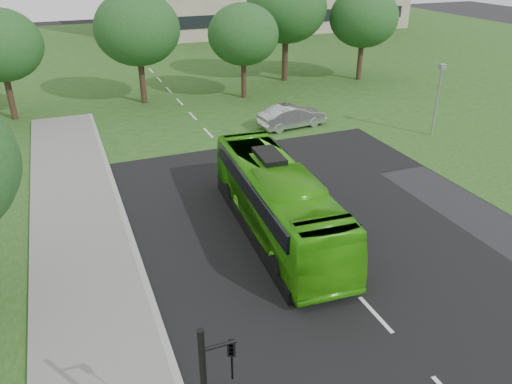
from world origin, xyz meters
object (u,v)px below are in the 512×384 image
at_px(tree_park_c, 243,35).
at_px(bus, 277,200).
at_px(sedan, 292,116).
at_px(tree_park_d, 286,8).
at_px(tree_park_e, 364,18).
at_px(tree_park_b, 137,29).
at_px(camera_pole, 439,90).

relative_size(tree_park_c, bus, 0.67).
xyz_separation_m(tree_park_c, sedan, (0.47, -8.29, -4.31)).
bearing_deg(sedan, tree_park_d, -28.65).
xyz_separation_m(tree_park_c, bus, (-6.24, -20.88, -3.54)).
bearing_deg(tree_park_e, tree_park_c, -171.80).
height_order(tree_park_c, tree_park_e, tree_park_e).
xyz_separation_m(tree_park_d, tree_park_e, (6.64, -2.32, -0.87)).
height_order(tree_park_b, sedan, tree_park_b).
height_order(tree_park_b, camera_pole, tree_park_b).
height_order(tree_park_d, bus, tree_park_d).
xyz_separation_m(bus, camera_pole, (14.72, 7.58, 1.51)).
bearing_deg(camera_pole, tree_park_c, 139.59).
xyz_separation_m(tree_park_c, camera_pole, (8.48, -13.29, -2.03)).
xyz_separation_m(tree_park_c, tree_park_e, (12.24, 1.76, 0.49)).
bearing_deg(camera_pole, tree_park_e, 93.05).
xyz_separation_m(tree_park_b, bus, (1.78, -22.44, -4.20)).
bearing_deg(tree_park_d, bus, -115.36).
bearing_deg(bus, tree_park_e, 54.24).
distance_m(tree_park_e, camera_pole, 15.72).
height_order(tree_park_b, bus, tree_park_b).
height_order(tree_park_d, camera_pole, tree_park_d).
relative_size(tree_park_e, bus, 0.74).
distance_m(tree_park_c, bus, 22.08).
relative_size(tree_park_b, sedan, 1.78).
xyz_separation_m(tree_park_e, sedan, (-11.77, -10.06, -4.80)).
bearing_deg(tree_park_b, tree_park_d, 10.50).
bearing_deg(camera_pole, tree_park_b, 155.06).
bearing_deg(tree_park_d, sedan, -112.47).
height_order(tree_park_e, sedan, tree_park_e).
bearing_deg(tree_park_c, bus, -106.64).
bearing_deg(tree_park_e, tree_park_b, -179.43).
bearing_deg(bus, sedan, 65.38).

